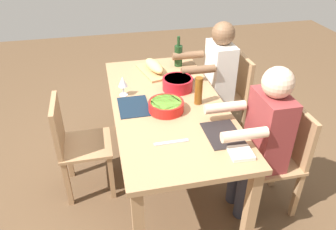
{
  "coord_description": "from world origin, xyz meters",
  "views": [
    {
      "loc": [
        -2.2,
        0.49,
        2.05
      ],
      "look_at": [
        0.0,
        0.0,
        0.63
      ],
      "focal_mm": 35.56,
      "sensor_mm": 36.0,
      "label": 1
    }
  ],
  "objects_px": {
    "chair_near_right": "(231,93)",
    "serving_bowl_pasta": "(178,83)",
    "wine_glass": "(123,82)",
    "napkin_stack": "(241,153)",
    "dining_table": "(168,112)",
    "diner_near_right": "(215,75)",
    "serving_bowl_salad": "(166,106)",
    "chair_near_left": "(281,154)",
    "cutting_board": "(155,71)",
    "bread_loaf": "(155,66)",
    "diner_near_left": "(262,134)",
    "beer_bottle": "(199,91)",
    "chair_far_center": "(74,142)",
    "wine_bottle": "(178,55)"
  },
  "relations": [
    {
      "from": "dining_table",
      "to": "diner_near_right",
      "type": "height_order",
      "value": "diner_near_right"
    },
    {
      "from": "diner_near_left",
      "to": "wine_glass",
      "type": "distance_m",
      "value": 1.14
    },
    {
      "from": "chair_near_right",
      "to": "wine_bottle",
      "type": "distance_m",
      "value": 0.65
    },
    {
      "from": "wine_glass",
      "to": "napkin_stack",
      "type": "xyz_separation_m",
      "value": [
        -0.93,
        -0.63,
        -0.1
      ]
    },
    {
      "from": "wine_bottle",
      "to": "wine_glass",
      "type": "relative_size",
      "value": 1.75
    },
    {
      "from": "dining_table",
      "to": "diner_near_right",
      "type": "bearing_deg",
      "value": -49.07
    },
    {
      "from": "bread_loaf",
      "to": "serving_bowl_pasta",
      "type": "bearing_deg",
      "value": -161.31
    },
    {
      "from": "serving_bowl_salad",
      "to": "chair_far_center",
      "type": "bearing_deg",
      "value": 81.32
    },
    {
      "from": "chair_near_right",
      "to": "serving_bowl_pasta",
      "type": "distance_m",
      "value": 0.75
    },
    {
      "from": "chair_near_left",
      "to": "chair_far_center",
      "type": "xyz_separation_m",
      "value": [
        0.49,
        1.5,
        0.0
      ]
    },
    {
      "from": "beer_bottle",
      "to": "diner_near_left",
      "type": "bearing_deg",
      "value": -142.19
    },
    {
      "from": "dining_table",
      "to": "beer_bottle",
      "type": "bearing_deg",
      "value": -103.29
    },
    {
      "from": "chair_near_right",
      "to": "wine_glass",
      "type": "distance_m",
      "value": 1.18
    },
    {
      "from": "chair_far_center",
      "to": "serving_bowl_salad",
      "type": "height_order",
      "value": "chair_far_center"
    },
    {
      "from": "serving_bowl_pasta",
      "to": "beer_bottle",
      "type": "distance_m",
      "value": 0.29
    },
    {
      "from": "chair_near_right",
      "to": "wine_bottle",
      "type": "bearing_deg",
      "value": 69.1
    },
    {
      "from": "serving_bowl_pasta",
      "to": "napkin_stack",
      "type": "relative_size",
      "value": 1.81
    },
    {
      "from": "diner_near_left",
      "to": "napkin_stack",
      "type": "height_order",
      "value": "diner_near_left"
    },
    {
      "from": "chair_near_left",
      "to": "serving_bowl_salad",
      "type": "bearing_deg",
      "value": 64.1
    },
    {
      "from": "chair_near_right",
      "to": "diner_near_right",
      "type": "relative_size",
      "value": 0.71
    },
    {
      "from": "diner_near_left",
      "to": "cutting_board",
      "type": "relative_size",
      "value": 3.0
    },
    {
      "from": "dining_table",
      "to": "wine_bottle",
      "type": "height_order",
      "value": "wine_bottle"
    },
    {
      "from": "diner_near_left",
      "to": "bread_loaf",
      "type": "bearing_deg",
      "value": 27.72
    },
    {
      "from": "bread_loaf",
      "to": "beer_bottle",
      "type": "bearing_deg",
      "value": -160.61
    },
    {
      "from": "diner_near_left",
      "to": "chair_near_left",
      "type": "bearing_deg",
      "value": -90.0
    },
    {
      "from": "chair_near_left",
      "to": "cutting_board",
      "type": "xyz_separation_m",
      "value": [
        1.07,
        0.75,
        0.27
      ]
    },
    {
      "from": "cutting_board",
      "to": "bread_loaf",
      "type": "height_order",
      "value": "bread_loaf"
    },
    {
      "from": "serving_bowl_salad",
      "to": "wine_bottle",
      "type": "xyz_separation_m",
      "value": [
        0.79,
        -0.29,
        0.06
      ]
    },
    {
      "from": "diner_near_right",
      "to": "diner_near_left",
      "type": "xyz_separation_m",
      "value": [
        -0.99,
        0.0,
        0.0
      ]
    },
    {
      "from": "chair_near_left",
      "to": "wine_bottle",
      "type": "height_order",
      "value": "wine_bottle"
    },
    {
      "from": "chair_near_left",
      "to": "beer_bottle",
      "type": "bearing_deg",
      "value": 50.06
    },
    {
      "from": "diner_near_left",
      "to": "bread_loaf",
      "type": "relative_size",
      "value": 3.75
    },
    {
      "from": "dining_table",
      "to": "diner_near_left",
      "type": "relative_size",
      "value": 1.49
    },
    {
      "from": "diner_near_right",
      "to": "wine_glass",
      "type": "xyz_separation_m",
      "value": [
        -0.29,
        0.89,
        0.16
      ]
    },
    {
      "from": "dining_table",
      "to": "diner_near_right",
      "type": "relative_size",
      "value": 1.49
    },
    {
      "from": "bread_loaf",
      "to": "wine_glass",
      "type": "relative_size",
      "value": 1.93
    },
    {
      "from": "chair_near_right",
      "to": "serving_bowl_salad",
      "type": "xyz_separation_m",
      "value": [
        -0.6,
        0.79,
        0.3
      ]
    },
    {
      "from": "serving_bowl_salad",
      "to": "diner_near_right",
      "type": "bearing_deg",
      "value": -45.26
    },
    {
      "from": "chair_far_center",
      "to": "cutting_board",
      "type": "distance_m",
      "value": 0.99
    },
    {
      "from": "diner_near_right",
      "to": "cutting_board",
      "type": "xyz_separation_m",
      "value": [
        0.09,
        0.56,
        0.05
      ]
    },
    {
      "from": "diner_near_left",
      "to": "napkin_stack",
      "type": "xyz_separation_m",
      "value": [
        -0.23,
        0.27,
        0.05
      ]
    },
    {
      "from": "serving_bowl_pasta",
      "to": "napkin_stack",
      "type": "distance_m",
      "value": 0.95
    },
    {
      "from": "dining_table",
      "to": "chair_near_right",
      "type": "height_order",
      "value": "chair_near_right"
    },
    {
      "from": "wine_bottle",
      "to": "wine_glass",
      "type": "xyz_separation_m",
      "value": [
        -0.48,
        0.58,
        0.01
      ]
    },
    {
      "from": "chair_far_center",
      "to": "beer_bottle",
      "type": "height_order",
      "value": "beer_bottle"
    },
    {
      "from": "chair_near_left",
      "to": "cutting_board",
      "type": "relative_size",
      "value": 2.12
    },
    {
      "from": "dining_table",
      "to": "chair_near_left",
      "type": "bearing_deg",
      "value": -123.24
    },
    {
      "from": "beer_bottle",
      "to": "dining_table",
      "type": "bearing_deg",
      "value": 76.71
    },
    {
      "from": "serving_bowl_salad",
      "to": "bread_loaf",
      "type": "xyz_separation_m",
      "value": [
        0.69,
        -0.04,
        0.02
      ]
    },
    {
      "from": "wine_bottle",
      "to": "diner_near_left",
      "type": "bearing_deg",
      "value": -164.99
    }
  ]
}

